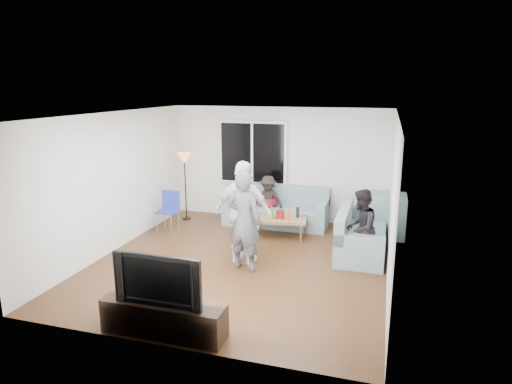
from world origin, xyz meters
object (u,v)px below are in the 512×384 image
(player_left, at_px, (244,221))
(coffee_table, at_px, (280,227))
(spectator_back, at_px, (268,200))
(sofa_right_section, at_px, (362,230))
(television, at_px, (162,277))
(player_right, at_px, (244,213))
(tv_console, at_px, (164,318))
(side_chair, at_px, (167,212))
(spectator_right, at_px, (361,228))
(sofa_back_section, at_px, (276,207))
(floor_lamp, at_px, (185,187))

(player_left, bearing_deg, coffee_table, -83.46)
(player_left, distance_m, spectator_back, 2.61)
(sofa_right_section, height_order, television, television)
(player_right, xyz_separation_m, tv_console, (-0.25, -2.50, -0.69))
(player_left, xyz_separation_m, tv_console, (-0.35, -2.23, -0.64))
(player_right, bearing_deg, side_chair, -21.68)
(spectator_back, bearing_deg, sofa_right_section, -23.92)
(sofa_right_section, distance_m, player_left, 2.38)
(coffee_table, xyz_separation_m, tv_console, (-0.53, -4.02, 0.02))
(television, bearing_deg, sofa_right_section, 58.75)
(spectator_right, bearing_deg, sofa_back_section, -123.65)
(side_chair, bearing_deg, tv_console, -63.84)
(player_left, height_order, spectator_back, player_left)
(tv_console, bearing_deg, spectator_right, 53.20)
(sofa_right_section, distance_m, coffee_table, 1.74)
(side_chair, height_order, tv_console, side_chair)
(sofa_right_section, bearing_deg, tv_console, 148.75)
(side_chair, xyz_separation_m, spectator_right, (4.07, -0.72, 0.25))
(sofa_right_section, bearing_deg, player_left, 127.26)
(coffee_table, bearing_deg, player_left, -95.70)
(floor_lamp, distance_m, television, 4.96)
(player_left, height_order, player_right, player_right)
(coffee_table, height_order, spectator_right, spectator_right)
(floor_lamp, height_order, television, floor_lamp)
(sofa_back_section, xyz_separation_m, floor_lamp, (-2.12, -0.18, 0.36))
(spectator_back, bearing_deg, player_left, -79.36)
(sofa_back_section, height_order, player_right, player_right)
(tv_console, height_order, television, television)
(side_chair, height_order, player_left, player_left)
(spectator_back, distance_m, tv_console, 4.81)
(player_left, distance_m, television, 2.25)
(player_left, xyz_separation_m, television, (-0.35, -2.23, -0.09))
(sofa_right_section, height_order, side_chair, side_chair)
(tv_console, bearing_deg, player_right, 84.30)
(side_chair, distance_m, spectator_right, 4.14)
(player_right, xyz_separation_m, television, (-0.25, -2.50, -0.14))
(floor_lamp, height_order, spectator_back, floor_lamp)
(sofa_back_section, bearing_deg, player_right, -90.28)
(sofa_back_section, height_order, sofa_right_section, same)
(spectator_back, distance_m, television, 4.81)
(television, bearing_deg, side_chair, 116.86)
(sofa_back_section, xyz_separation_m, tv_console, (-0.26, -4.77, -0.20))
(floor_lamp, distance_m, player_right, 2.98)
(spectator_right, xyz_separation_m, television, (-2.21, -2.96, 0.09))
(spectator_back, bearing_deg, side_chair, -145.19)
(sofa_back_section, relative_size, tv_console, 1.44)
(player_right, bearing_deg, coffee_table, -92.87)
(sofa_back_section, bearing_deg, spectator_back, 171.05)
(sofa_back_section, relative_size, television, 2.00)
(coffee_table, bearing_deg, side_chair, -171.60)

